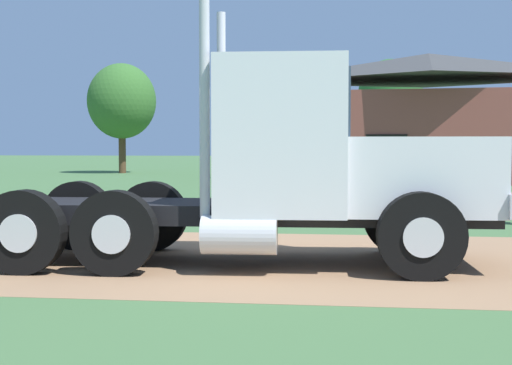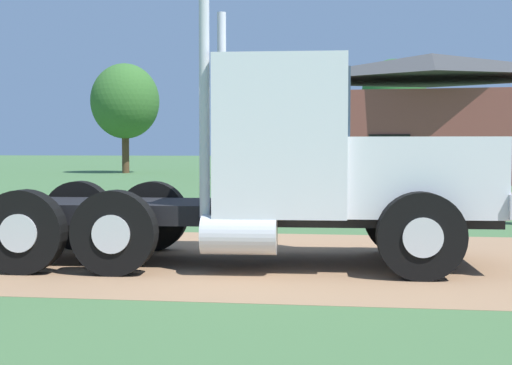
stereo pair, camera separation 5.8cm
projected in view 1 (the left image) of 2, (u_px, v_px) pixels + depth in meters
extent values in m
plane|color=#446A3D|center=(258.00, 259.00, 10.58)|extent=(200.00, 200.00, 0.00)
cube|color=#9B7453|center=(258.00, 258.00, 10.58)|extent=(120.00, 5.99, 0.01)
cube|color=black|center=(233.00, 211.00, 10.19)|extent=(7.46, 1.80, 0.28)
cube|color=white|center=(417.00, 175.00, 9.96)|extent=(2.17, 2.04, 1.08)
cube|color=silver|center=(495.00, 201.00, 9.90)|extent=(0.25, 2.14, 0.32)
cube|color=white|center=(283.00, 137.00, 10.08)|extent=(1.86, 2.30, 2.18)
cube|color=#2D3D4C|center=(346.00, 107.00, 9.99)|extent=(0.12, 1.86, 0.96)
cylinder|color=silver|center=(221.00, 110.00, 11.01)|extent=(0.14, 0.14, 3.06)
cylinder|color=silver|center=(205.00, 103.00, 9.26)|extent=(0.14, 0.14, 3.06)
cylinder|color=silver|center=(239.00, 235.00, 9.22)|extent=(1.02, 0.56, 0.52)
cylinder|color=black|center=(399.00, 218.00, 11.11)|extent=(1.15, 0.35, 1.13)
cylinder|color=silver|center=(398.00, 217.00, 11.27)|extent=(0.51, 0.06, 0.51)
cylinder|color=black|center=(421.00, 236.00, 8.90)|extent=(1.15, 0.35, 1.13)
cylinder|color=silver|center=(423.00, 238.00, 8.74)|extent=(0.51, 0.06, 0.51)
cylinder|color=black|center=(78.00, 215.00, 11.52)|extent=(1.15, 0.35, 1.13)
cylinder|color=silver|center=(81.00, 214.00, 11.68)|extent=(0.51, 0.06, 0.51)
cylinder|color=black|center=(23.00, 232.00, 9.31)|extent=(1.15, 0.35, 1.13)
cylinder|color=silver|center=(18.00, 233.00, 9.15)|extent=(0.51, 0.06, 0.51)
cylinder|color=black|center=(152.00, 216.00, 11.42)|extent=(1.15, 0.35, 1.13)
cylinder|color=silver|center=(154.00, 215.00, 11.58)|extent=(0.51, 0.06, 0.51)
cylinder|color=black|center=(115.00, 233.00, 9.21)|extent=(1.15, 0.35, 1.13)
cylinder|color=silver|center=(111.00, 234.00, 9.05)|extent=(0.51, 0.06, 0.51)
cube|color=brown|center=(428.00, 137.00, 33.08)|extent=(12.90, 7.03, 4.17)
pyramid|color=#3E3E3E|center=(428.00, 67.00, 32.90)|extent=(13.55, 7.38, 1.26)
cube|color=black|center=(386.00, 159.00, 30.54)|extent=(1.80, 0.21, 2.20)
cylinder|color=#513823|center=(122.00, 151.00, 42.79)|extent=(0.44, 0.44, 2.75)
ellipsoid|color=#36692A|center=(122.00, 101.00, 42.62)|extent=(4.18, 4.18, 4.60)
cylinder|color=#513823|center=(390.00, 144.00, 51.25)|extent=(0.44, 0.44, 3.56)
ellipsoid|color=#29622B|center=(390.00, 94.00, 51.05)|extent=(4.71, 4.71, 5.18)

